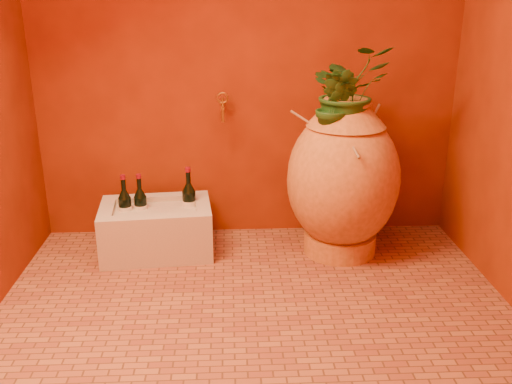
{
  "coord_description": "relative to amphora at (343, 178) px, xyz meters",
  "views": [
    {
      "loc": [
        -0.11,
        -2.37,
        1.46
      ],
      "look_at": [
        0.02,
        0.35,
        0.49
      ],
      "focal_mm": 40.0,
      "sensor_mm": 36.0,
      "label": 1
    }
  ],
  "objects": [
    {
      "name": "floor",
      "position": [
        -0.53,
        -0.65,
        -0.45
      ],
      "size": [
        2.5,
        2.5,
        0.0
      ],
      "primitive_type": "plane",
      "color": "brown",
      "rests_on": "ground"
    },
    {
      "name": "plant_side",
      "position": [
        -0.08,
        -0.08,
        0.43
      ],
      "size": [
        0.28,
        0.27,
        0.4
      ],
      "primitive_type": "imported",
      "rotation": [
        0.0,
        0.0,
        -0.61
      ],
      "color": "#1D4A1A",
      "rests_on": "amphora"
    },
    {
      "name": "wall_tap",
      "position": [
        -0.67,
        0.27,
        0.37
      ],
      "size": [
        0.07,
        0.15,
        0.16
      ],
      "color": "#A27725",
      "rests_on": "wall_back"
    },
    {
      "name": "wine_bottle_a",
      "position": [
        -1.24,
        0.05,
        -0.18
      ],
      "size": [
        0.08,
        0.08,
        0.31
      ],
      "color": "black",
      "rests_on": "stone_basin"
    },
    {
      "name": "plant_main",
      "position": [
        0.0,
        0.0,
        0.5
      ],
      "size": [
        0.53,
        0.5,
        0.48
      ],
      "primitive_type": "imported",
      "rotation": [
        0.0,
        0.0,
        0.34
      ],
      "color": "#1D4A1A",
      "rests_on": "amphora"
    },
    {
      "name": "amphora",
      "position": [
        0.0,
        0.0,
        0.0
      ],
      "size": [
        0.79,
        0.79,
        0.91
      ],
      "rotation": [
        0.0,
        0.0,
        -0.29
      ],
      "color": "#CF823A",
      "rests_on": "floor"
    },
    {
      "name": "wall_back",
      "position": [
        -0.53,
        0.35,
        0.8
      ],
      "size": [
        2.5,
        0.02,
        2.5
      ],
      "primitive_type": "cube",
      "color": "#621C05",
      "rests_on": "ground"
    },
    {
      "name": "stone_basin",
      "position": [
        -1.07,
        0.04,
        -0.31
      ],
      "size": [
        0.66,
        0.48,
        0.29
      ],
      "rotation": [
        0.0,
        0.0,
        0.09
      ],
      "color": "beige",
      "rests_on": "floor"
    },
    {
      "name": "wine_bottle_b",
      "position": [
        -1.15,
        0.07,
        -0.18
      ],
      "size": [
        0.08,
        0.08,
        0.31
      ],
      "color": "black",
      "rests_on": "stone_basin"
    },
    {
      "name": "wine_bottle_c",
      "position": [
        -0.88,
        0.1,
        -0.17
      ],
      "size": [
        0.08,
        0.08,
        0.34
      ],
      "color": "black",
      "rests_on": "stone_basin"
    }
  ]
}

